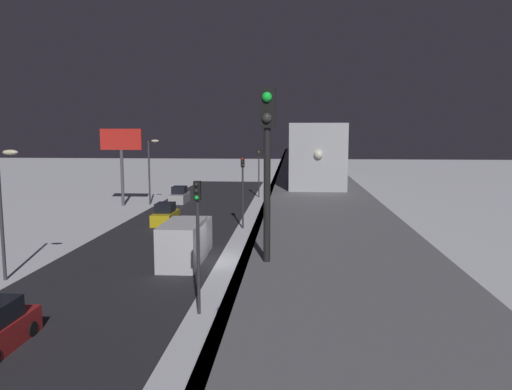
# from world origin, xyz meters

# --- Properties ---
(ground_plane) EXTENTS (240.00, 240.00, 0.00)m
(ground_plane) POSITION_xyz_m (0.00, 0.00, 0.00)
(ground_plane) COLOR white
(avenue_asphalt) EXTENTS (11.00, 104.36, 0.01)m
(avenue_asphalt) POSITION_xyz_m (5.72, 0.00, 0.00)
(avenue_asphalt) COLOR #28282D
(avenue_asphalt) RESTS_ON ground_plane
(elevated_railway) EXTENTS (5.00, 104.36, 5.70)m
(elevated_railway) POSITION_xyz_m (-5.96, 0.00, 4.92)
(elevated_railway) COLOR slate
(elevated_railway) RESTS_ON ground_plane
(subway_train) EXTENTS (2.94, 74.07, 3.40)m
(subway_train) POSITION_xyz_m (-6.05, -29.32, 7.48)
(subway_train) COLOR #B7BABF
(subway_train) RESTS_ON elevated_railway
(rail_signal) EXTENTS (0.36, 0.41, 4.00)m
(rail_signal) POSITION_xyz_m (-4.22, 20.95, 8.43)
(rail_signal) COLOR black
(rail_signal) RESTS_ON elevated_railway
(sedan_yellow) EXTENTS (1.80, 4.26, 1.97)m
(sedan_yellow) POSITION_xyz_m (7.12, -13.20, 0.80)
(sedan_yellow) COLOR gold
(sedan_yellow) RESTS_ON ground_plane
(sedan_silver) EXTENTS (1.80, 4.13, 1.97)m
(sedan_silver) POSITION_xyz_m (8.92, -26.99, 0.80)
(sedan_silver) COLOR #B2B2B7
(sedan_silver) RESTS_ON ground_plane
(box_truck) EXTENTS (2.40, 7.40, 2.80)m
(box_truck) POSITION_xyz_m (2.32, -0.12, 1.35)
(box_truck) COLOR silver
(box_truck) RESTS_ON ground_plane
(traffic_light_near) EXTENTS (0.32, 0.44, 6.40)m
(traffic_light_near) POSITION_xyz_m (-0.38, 9.57, 4.20)
(traffic_light_near) COLOR #2D2D2D
(traffic_light_near) RESTS_ON ground_plane
(traffic_light_mid) EXTENTS (0.32, 0.44, 6.40)m
(traffic_light_mid) POSITION_xyz_m (-0.38, -11.45, 4.20)
(traffic_light_mid) COLOR #2D2D2D
(traffic_light_mid) RESTS_ON ground_plane
(traffic_light_far) EXTENTS (0.32, 0.44, 6.40)m
(traffic_light_far) POSITION_xyz_m (-0.38, -32.47, 4.20)
(traffic_light_far) COLOR #2D2D2D
(traffic_light_far) RESTS_ON ground_plane
(commercial_billboard) EXTENTS (4.80, 0.36, 8.90)m
(commercial_billboard) POSITION_xyz_m (14.88, -23.88, 6.83)
(commercial_billboard) COLOR #4C4C51
(commercial_billboard) RESTS_ON ground_plane
(street_lamp_near) EXTENTS (1.35, 0.44, 7.65)m
(street_lamp_near) POSITION_xyz_m (11.80, 5.00, 4.81)
(street_lamp_near) COLOR #38383D
(street_lamp_near) RESTS_ON ground_plane
(street_lamp_far) EXTENTS (1.35, 0.44, 7.65)m
(street_lamp_far) POSITION_xyz_m (11.80, -25.00, 4.81)
(street_lamp_far) COLOR #38383D
(street_lamp_far) RESTS_ON ground_plane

